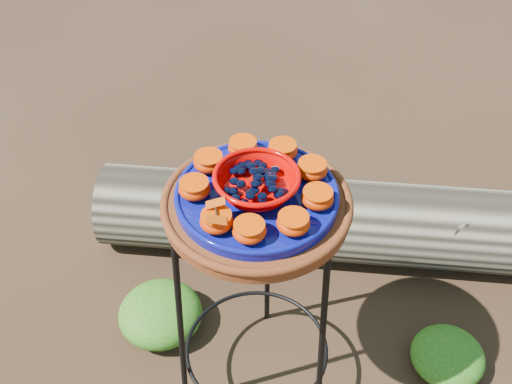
# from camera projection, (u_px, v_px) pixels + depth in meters

# --- Properties ---
(ground) EXTENTS (60.00, 60.00, 0.00)m
(ground) POSITION_uv_depth(u_px,v_px,m) (256.00, 376.00, 1.93)
(ground) COLOR black
(plant_stand) EXTENTS (0.44, 0.44, 0.70)m
(plant_stand) POSITION_uv_depth(u_px,v_px,m) (257.00, 306.00, 1.69)
(plant_stand) COLOR black
(plant_stand) RESTS_ON ground
(terracotta_saucer) EXTENTS (0.42, 0.42, 0.03)m
(terracotta_saucer) POSITION_uv_depth(u_px,v_px,m) (257.00, 206.00, 1.44)
(terracotta_saucer) COLOR #3C1105
(terracotta_saucer) RESTS_ON plant_stand
(cobalt_plate) EXTENTS (0.36, 0.36, 0.02)m
(cobalt_plate) POSITION_uv_depth(u_px,v_px,m) (257.00, 196.00, 1.42)
(cobalt_plate) COLOR #021657
(cobalt_plate) RESTS_ON terracotta_saucer
(red_bowl) EXTENTS (0.18, 0.18, 0.05)m
(red_bowl) POSITION_uv_depth(u_px,v_px,m) (257.00, 184.00, 1.39)
(red_bowl) COLOR #C70200
(red_bowl) RESTS_ON cobalt_plate
(glass_gems) EXTENTS (0.14, 0.14, 0.02)m
(glass_gems) POSITION_uv_depth(u_px,v_px,m) (257.00, 171.00, 1.37)
(glass_gems) COLOR black
(glass_gems) RESTS_ON red_bowl
(orange_half_0) EXTENTS (0.07, 0.07, 0.04)m
(orange_half_0) POSITION_uv_depth(u_px,v_px,m) (217.00, 221.00, 1.32)
(orange_half_0) COLOR #B90000
(orange_half_0) RESTS_ON cobalt_plate
(orange_half_1) EXTENTS (0.07, 0.07, 0.04)m
(orange_half_1) POSITION_uv_depth(u_px,v_px,m) (249.00, 231.00, 1.30)
(orange_half_1) COLOR #B90000
(orange_half_1) RESTS_ON cobalt_plate
(orange_half_2) EXTENTS (0.07, 0.07, 0.04)m
(orange_half_2) POSITION_uv_depth(u_px,v_px,m) (293.00, 223.00, 1.31)
(orange_half_2) COLOR #B90000
(orange_half_2) RESTS_ON cobalt_plate
(orange_half_3) EXTENTS (0.07, 0.07, 0.04)m
(orange_half_3) POSITION_uv_depth(u_px,v_px,m) (317.00, 198.00, 1.37)
(orange_half_3) COLOR #B90000
(orange_half_3) RESTS_ON cobalt_plate
(orange_half_4) EXTENTS (0.07, 0.07, 0.04)m
(orange_half_4) POSITION_uv_depth(u_px,v_px,m) (312.00, 170.00, 1.43)
(orange_half_4) COLOR #B90000
(orange_half_4) RESTS_ON cobalt_plate
(orange_half_5) EXTENTS (0.07, 0.07, 0.04)m
(orange_half_5) POSITION_uv_depth(u_px,v_px,m) (283.00, 151.00, 1.48)
(orange_half_5) COLOR #B90000
(orange_half_5) RESTS_ON cobalt_plate
(orange_half_6) EXTENTS (0.07, 0.07, 0.04)m
(orange_half_6) POSITION_uv_depth(u_px,v_px,m) (243.00, 148.00, 1.49)
(orange_half_6) COLOR #B90000
(orange_half_6) RESTS_ON cobalt_plate
(orange_half_7) EXTENTS (0.07, 0.07, 0.04)m
(orange_half_7) POSITION_uv_depth(u_px,v_px,m) (209.00, 162.00, 1.45)
(orange_half_7) COLOR #B90000
(orange_half_7) RESTS_ON cobalt_plate
(orange_half_8) EXTENTS (0.07, 0.07, 0.04)m
(orange_half_8) POSITION_uv_depth(u_px,v_px,m) (194.00, 189.00, 1.39)
(orange_half_8) COLOR #B90000
(orange_half_8) RESTS_ON cobalt_plate
(butterfly) EXTENTS (0.10, 0.08, 0.02)m
(butterfly) POSITION_uv_depth(u_px,v_px,m) (216.00, 212.00, 1.30)
(butterfly) COLOR #B83E08
(butterfly) RESTS_ON orange_half_0
(driftwood_log) EXTENTS (1.54, 0.48, 0.29)m
(driftwood_log) POSITION_uv_depth(u_px,v_px,m) (321.00, 219.00, 2.21)
(driftwood_log) COLOR black
(driftwood_log) RESTS_ON ground
(foliage_left) EXTENTS (0.27, 0.27, 0.13)m
(foliage_left) POSITION_uv_depth(u_px,v_px,m) (160.00, 313.00, 2.02)
(foliage_left) COLOR #1A4C0F
(foliage_left) RESTS_ON ground
(foliage_right) EXTENTS (0.22, 0.22, 0.11)m
(foliage_right) POSITION_uv_depth(u_px,v_px,m) (448.00, 356.00, 1.91)
(foliage_right) COLOR #1A4C0F
(foliage_right) RESTS_ON ground
(foliage_back) EXTENTS (0.35, 0.35, 0.17)m
(foliage_back) POSITION_uv_depth(u_px,v_px,m) (262.00, 213.00, 2.31)
(foliage_back) COLOR #1A4C0F
(foliage_back) RESTS_ON ground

